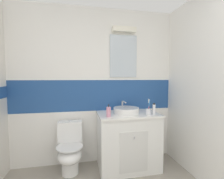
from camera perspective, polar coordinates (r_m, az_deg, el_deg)
wall_back_tiled at (r=2.68m, az=-5.82°, el=1.37°), size 3.20×0.20×2.50m
vanity_cabinet at (r=2.62m, az=5.58°, el=-17.39°), size 0.91×0.60×0.85m
sink_basin at (r=2.48m, az=5.04°, el=-7.24°), size 0.39×0.43×0.16m
toilet at (r=2.58m, az=-14.62°, el=-19.69°), size 0.37×0.50×0.74m
toothbrush_cup at (r=2.41m, az=12.71°, el=-7.46°), size 0.06×0.06×0.23m
soap_dispenser at (r=2.24m, az=-1.20°, el=-7.88°), size 0.06×0.06×0.18m
deodorant_spray_can at (r=2.45m, az=14.61°, el=-6.71°), size 0.04×0.04×0.17m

